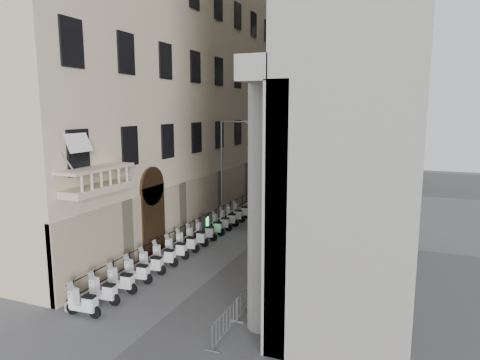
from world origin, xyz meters
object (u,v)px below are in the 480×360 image
at_px(scooter_0, 84,316).
at_px(pedestrian_a, 316,194).
at_px(security_tent, 279,180).
at_px(info_kiosk, 206,227).
at_px(street_lamp, 225,163).
at_px(pedestrian_b, 319,189).

height_order(scooter_0, pedestrian_a, pedestrian_a).
relative_size(security_tent, info_kiosk, 2.10).
xyz_separation_m(street_lamp, pedestrian_b, (4.81, 13.30, -4.02)).
bearing_deg(security_tent, pedestrian_a, 43.14).
relative_size(info_kiosk, pedestrian_a, 1.00).
bearing_deg(pedestrian_b, pedestrian_a, 103.37).
distance_m(security_tent, pedestrian_a, 4.33).
xyz_separation_m(scooter_0, security_tent, (1.67, 24.20, 2.55)).
height_order(scooter_0, info_kiosk, info_kiosk).
bearing_deg(pedestrian_a, security_tent, 29.10).
bearing_deg(street_lamp, pedestrian_a, 58.77).
bearing_deg(security_tent, scooter_0, -93.94).
height_order(security_tent, info_kiosk, security_tent).
relative_size(scooter_0, street_lamp, 0.18).
distance_m(pedestrian_a, pedestrian_b, 3.17).
xyz_separation_m(security_tent, pedestrian_a, (2.92, 2.74, -1.65)).
distance_m(scooter_0, info_kiosk, 12.30).
xyz_separation_m(street_lamp, pedestrian_a, (5.16, 10.15, -3.97)).
xyz_separation_m(security_tent, info_kiosk, (-1.79, -11.94, -1.64)).
bearing_deg(street_lamp, security_tent, 68.92).
height_order(street_lamp, pedestrian_b, street_lamp).
relative_size(security_tent, pedestrian_b, 2.25).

